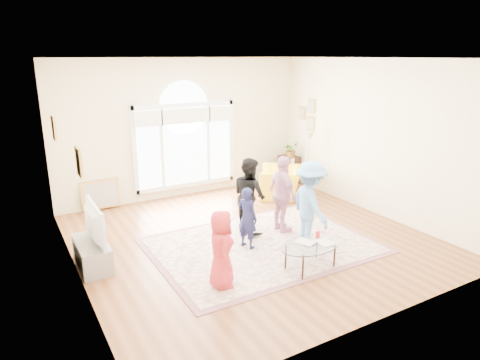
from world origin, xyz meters
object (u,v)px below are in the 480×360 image
area_rug (262,245)px  television (90,224)px  armchair (281,182)px  tv_console (92,254)px  coffee_table (311,245)px

area_rug → television: bearing=165.7°
area_rug → armchair: size_ratio=3.38×
armchair → television: bearing=-35.7°
tv_console → armchair: armchair is taller
tv_console → coffee_table: (2.96, -1.78, 0.19)m
television → armchair: size_ratio=1.00×
area_rug → tv_console: bearing=165.8°
television → coffee_table: (2.95, -1.78, -0.33)m
television → area_rug: bearing=-14.3°
area_rug → tv_console: size_ratio=3.60×
area_rug → coffee_table: bearing=-79.7°
tv_console → coffee_table: size_ratio=0.89×
area_rug → television: television is taller
armchair → area_rug: bearing=-4.2°
area_rug → coffee_table: coffee_table is taller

